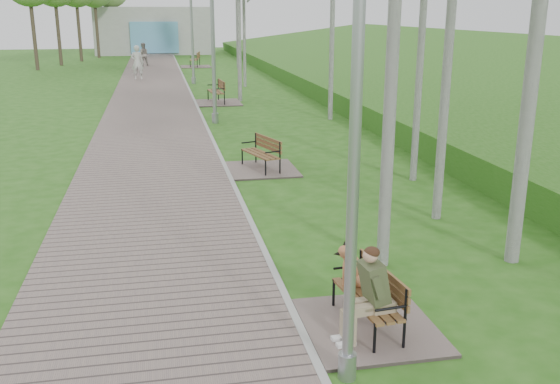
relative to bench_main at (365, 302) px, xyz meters
The scene contains 14 objects.
ground 1.01m from the bench_main, 142.35° to the left, with size 120.00×120.00×0.00m, color #225612.
walkway 22.22m from the bench_main, 96.45° to the left, with size 3.50×67.00×0.04m, color #71605B.
kerb 22.09m from the bench_main, 91.94° to the left, with size 0.10×67.00×0.05m, color #999993.
embankment 23.46m from the bench_main, 61.32° to the left, with size 14.00×70.00×1.60m, color #457B29.
building_north 51.62m from the bench_main, 92.50° to the left, with size 10.00×5.20×4.00m.
bench_main is the anchor object (origin of this frame).
bench_second 7.92m from the bench_main, 89.50° to the left, with size 1.60×1.78×0.99m.
bench_third 19.40m from the bench_main, 89.69° to the left, with size 1.90×2.11×1.17m.
bench_far 37.05m from the bench_main, 89.44° to the left, with size 2.01×2.23×1.23m.
lamp_post_near 2.22m from the bench_main, 117.74° to the right, with size 0.19×0.19×4.96m.
lamp_post_second 14.88m from the bench_main, 91.49° to the left, with size 0.23×0.23×5.86m.
lamp_post_third 26.95m from the bench_main, 90.75° to the left, with size 0.23×0.23×5.93m.
pedestrian_near 29.49m from the bench_main, 96.34° to the left, with size 0.69×0.45×1.88m, color silver.
pedestrian_far 38.57m from the bench_main, 94.59° to the left, with size 0.76×0.59×1.57m, color gray.
Camera 1 is at (-1.53, -6.96, 3.67)m, focal length 40.00 mm.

